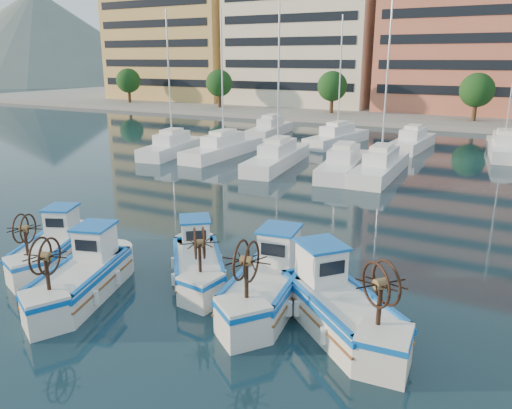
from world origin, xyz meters
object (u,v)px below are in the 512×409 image
at_px(fishing_boat_a, 53,246).
at_px(fishing_boat_b, 83,275).
at_px(fishing_boat_d, 269,281).
at_px(fishing_boat_c, 197,261).
at_px(fishing_boat_e, 338,303).

height_order(fishing_boat_a, fishing_boat_b, fishing_boat_b).
height_order(fishing_boat_a, fishing_boat_d, fishing_boat_d).
bearing_deg(fishing_boat_c, fishing_boat_b, -169.98).
xyz_separation_m(fishing_boat_c, fishing_boat_e, (5.68, -0.89, 0.10)).
height_order(fishing_boat_c, fishing_boat_d, fishing_boat_d).
bearing_deg(fishing_boat_b, fishing_boat_e, -4.15).
distance_m(fishing_boat_b, fishing_boat_d, 6.33).
relative_size(fishing_boat_a, fishing_boat_e, 0.92).
height_order(fishing_boat_b, fishing_boat_d, fishing_boat_d).
xyz_separation_m(fishing_boat_c, fishing_boat_d, (3.18, -0.51, 0.09)).
relative_size(fishing_boat_a, fishing_boat_b, 0.93).
bearing_deg(fishing_boat_a, fishing_boat_d, -17.37).
distance_m(fishing_boat_b, fishing_boat_c, 3.98).
distance_m(fishing_boat_a, fishing_boat_e, 11.56).
bearing_deg(fishing_boat_d, fishing_boat_b, -165.40).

